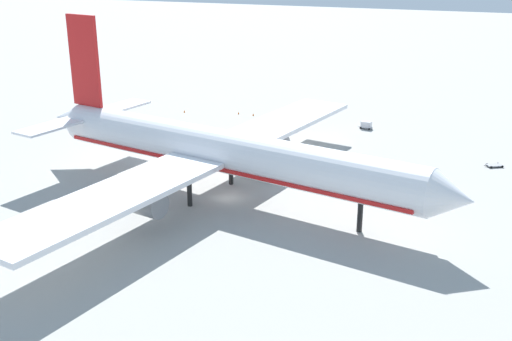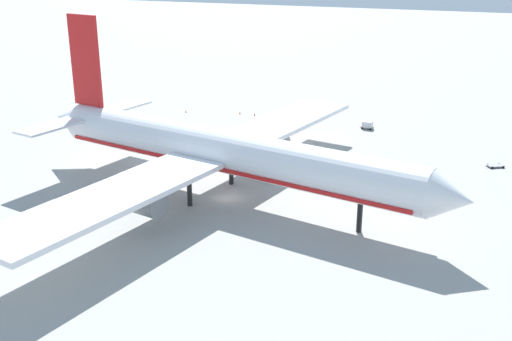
{
  "view_description": "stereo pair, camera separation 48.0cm",
  "coord_description": "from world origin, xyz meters",
  "px_view_note": "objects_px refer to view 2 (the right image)",
  "views": [
    {
      "loc": [
        33.62,
        -75.18,
        33.88
      ],
      "look_at": [
        4.23,
        0.28,
        4.71
      ],
      "focal_mm": 43.55,
      "sensor_mm": 36.0,
      "label": 1
    },
    {
      "loc": [
        34.07,
        -75.0,
        33.88
      ],
      "look_at": [
        4.23,
        0.28,
        4.71
      ],
      "focal_mm": 43.55,
      "sensor_mm": 36.0,
      "label": 2
    }
  ],
  "objects_px": {
    "traffic_cone_3": "(255,114)",
    "baggage_cart_0": "(367,125)",
    "airliner": "(219,151)",
    "baggage_cart_1": "(496,166)",
    "traffic_cone_1": "(240,113)",
    "traffic_cone_0": "(186,111)"
  },
  "relations": [
    {
      "from": "traffic_cone_0",
      "to": "traffic_cone_3",
      "type": "bearing_deg",
      "value": 10.75
    },
    {
      "from": "baggage_cart_1",
      "to": "traffic_cone_0",
      "type": "relative_size",
      "value": 5.63
    },
    {
      "from": "traffic_cone_0",
      "to": "baggage_cart_1",
      "type": "bearing_deg",
      "value": -11.72
    },
    {
      "from": "traffic_cone_0",
      "to": "traffic_cone_1",
      "type": "xyz_separation_m",
      "value": [
        11.57,
        2.97,
        0.0
      ]
    },
    {
      "from": "baggage_cart_0",
      "to": "airliner",
      "type": "bearing_deg",
      "value": -106.04
    },
    {
      "from": "baggage_cart_1",
      "to": "traffic_cone_1",
      "type": "height_order",
      "value": "traffic_cone_1"
    },
    {
      "from": "traffic_cone_0",
      "to": "airliner",
      "type": "bearing_deg",
      "value": -56.53
    },
    {
      "from": "airliner",
      "to": "traffic_cone_0",
      "type": "height_order",
      "value": "airliner"
    },
    {
      "from": "airliner",
      "to": "traffic_cone_0",
      "type": "distance_m",
      "value": 49.91
    },
    {
      "from": "airliner",
      "to": "baggage_cart_1",
      "type": "bearing_deg",
      "value": 37.38
    },
    {
      "from": "airliner",
      "to": "traffic_cone_1",
      "type": "distance_m",
      "value": 47.41
    },
    {
      "from": "airliner",
      "to": "traffic_cone_3",
      "type": "relative_size",
      "value": 133.37
    },
    {
      "from": "airliner",
      "to": "traffic_cone_3",
      "type": "height_order",
      "value": "airliner"
    },
    {
      "from": "baggage_cart_1",
      "to": "traffic_cone_3",
      "type": "height_order",
      "value": "traffic_cone_3"
    },
    {
      "from": "baggage_cart_0",
      "to": "traffic_cone_0",
      "type": "relative_size",
      "value": 5.44
    },
    {
      "from": "baggage_cart_0",
      "to": "traffic_cone_1",
      "type": "height_order",
      "value": "baggage_cart_0"
    },
    {
      "from": "baggage_cart_1",
      "to": "traffic_cone_1",
      "type": "relative_size",
      "value": 5.63
    },
    {
      "from": "traffic_cone_0",
      "to": "traffic_cone_3",
      "type": "xyz_separation_m",
      "value": [
        15.02,
        2.85,
        0.0
      ]
    },
    {
      "from": "baggage_cart_1",
      "to": "traffic_cone_0",
      "type": "xyz_separation_m",
      "value": [
        -63.94,
        13.27,
        0.01
      ]
    },
    {
      "from": "baggage_cart_1",
      "to": "baggage_cart_0",
      "type": "bearing_deg",
      "value": 148.61
    },
    {
      "from": "traffic_cone_3",
      "to": "baggage_cart_0",
      "type": "bearing_deg",
      "value": -2.95
    },
    {
      "from": "traffic_cone_1",
      "to": "traffic_cone_0",
      "type": "bearing_deg",
      "value": -165.59
    }
  ]
}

